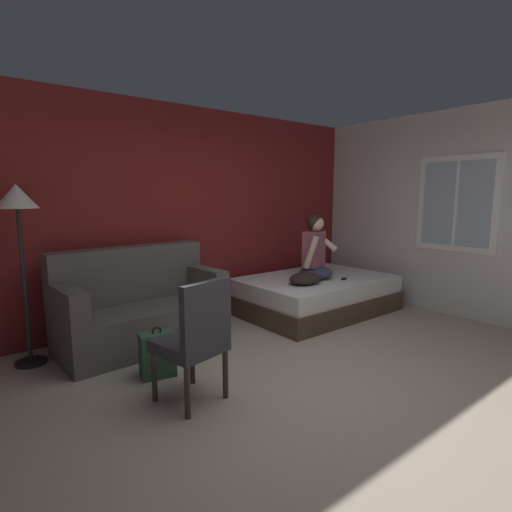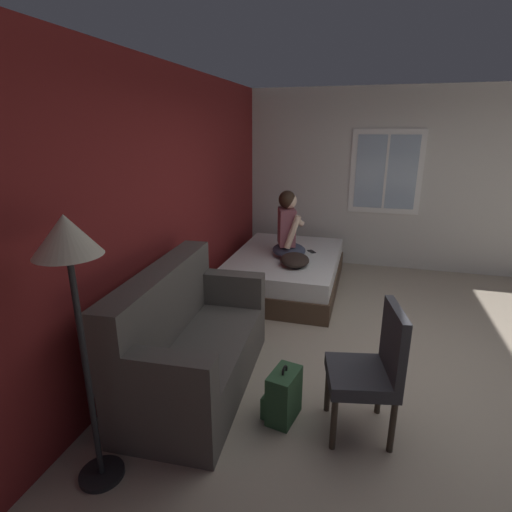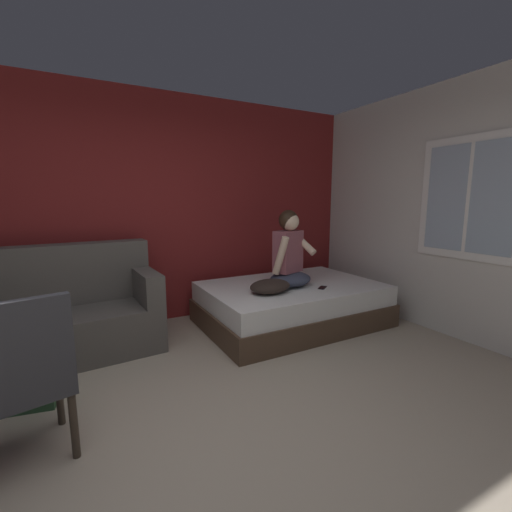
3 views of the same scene
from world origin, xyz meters
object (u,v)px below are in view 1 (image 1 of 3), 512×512
(backpack, at_px, (157,355))
(couch, at_px, (140,308))
(side_chair, at_px, (195,337))
(throw_pillow, at_px, (305,278))
(cell_phone, at_px, (344,279))
(person_seated, at_px, (315,252))
(bed, at_px, (316,294))
(floor_lamp, at_px, (18,214))

(backpack, bearing_deg, couch, 76.82)
(side_chair, relative_size, backpack, 2.14)
(throw_pillow, relative_size, cell_phone, 3.33)
(side_chair, xyz_separation_m, person_seated, (2.48, 1.10, 0.30))
(throw_pillow, bearing_deg, bed, 25.22)
(couch, height_order, floor_lamp, floor_lamp)
(couch, relative_size, side_chair, 1.78)
(side_chair, relative_size, person_seated, 1.12)
(person_seated, bearing_deg, throw_pillow, -155.28)
(cell_phone, bearing_deg, person_seated, -172.82)
(cell_phone, bearing_deg, bed, 176.31)
(couch, distance_m, cell_phone, 2.67)
(throw_pillow, bearing_deg, side_chair, -156.24)
(backpack, xyz_separation_m, throw_pillow, (2.17, 0.32, 0.36))
(couch, xyz_separation_m, floor_lamp, (-1.04, 0.15, 1.04))
(bed, height_order, backpack, bed)
(bed, distance_m, person_seated, 0.60)
(bed, height_order, side_chair, side_chair)
(couch, height_order, throw_pillow, couch)
(bed, relative_size, floor_lamp, 1.22)
(person_seated, relative_size, floor_lamp, 0.51)
(side_chair, relative_size, throw_pillow, 2.04)
(throw_pillow, xyz_separation_m, floor_lamp, (-3.01, 0.67, 0.88))
(couch, bearing_deg, floor_lamp, 171.95)
(person_seated, distance_m, backpack, 2.65)
(couch, distance_m, backpack, 0.89)
(bed, bearing_deg, couch, 172.13)
(side_chair, height_order, floor_lamp, floor_lamp)
(side_chair, height_order, person_seated, person_seated)
(throw_pillow, distance_m, cell_phone, 0.63)
(side_chair, bearing_deg, person_seated, 23.90)
(bed, bearing_deg, throw_pillow, -154.78)
(throw_pillow, bearing_deg, backpack, -171.61)
(couch, xyz_separation_m, person_seated, (2.32, -0.36, 0.44))
(person_seated, relative_size, backpack, 1.91)
(side_chair, xyz_separation_m, floor_lamp, (-0.88, 1.61, 0.90))
(bed, relative_size, cell_phone, 14.44)
(throw_pillow, bearing_deg, cell_phone, -11.39)
(person_seated, relative_size, cell_phone, 6.08)
(side_chair, xyz_separation_m, backpack, (-0.04, 0.62, -0.34))
(throw_pillow, height_order, floor_lamp, floor_lamp)
(cell_phone, relative_size, floor_lamp, 0.08)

